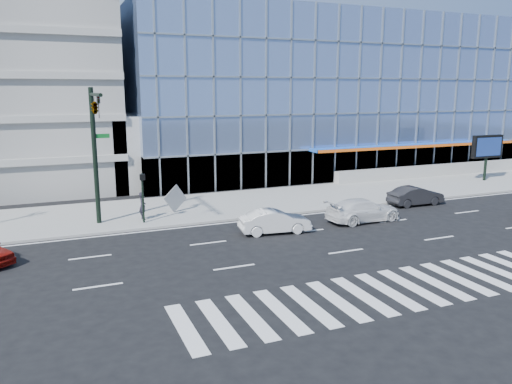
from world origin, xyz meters
TOP-DOWN VIEW (x-y plane):
  - ground at (0.00, 0.00)m, footprint 160.00×160.00m
  - sidewalk at (0.00, 8.00)m, footprint 120.00×8.00m
  - theatre_building at (14.00, 26.00)m, footprint 42.00×26.00m
  - ramp_block at (-6.00, 18.00)m, footprint 6.00×8.00m
  - retaining_wall at (24.00, 11.60)m, footprint 30.00×0.80m
  - traffic_signal at (-11.00, 4.57)m, footprint 1.14×5.74m
  - ped_signal_post at (-8.50, 4.94)m, footprint 0.30×0.33m
  - marquee_sign at (22.00, 7.99)m, footprint 3.20×0.43m
  - white_suv at (4.20, 0.68)m, footprint 4.94×2.19m
  - white_sedan at (-1.92, 0.44)m, footprint 4.21×1.92m
  - dark_sedan at (10.20, 3.00)m, footprint 4.05×1.45m
  - pedestrian at (-8.41, 5.80)m, footprint 0.47×0.66m
  - tilted_panel at (-6.10, 6.88)m, footprint 1.70×0.76m

SIDE VIEW (x-z plane):
  - ground at x=0.00m, z-range 0.00..0.00m
  - sidewalk at x=0.00m, z-range 0.00..0.15m
  - retaining_wall at x=24.00m, z-range 0.15..1.15m
  - dark_sedan at x=10.20m, z-range 0.00..1.33m
  - white_sedan at x=-1.92m, z-range 0.00..1.34m
  - white_suv at x=4.20m, z-range 0.00..1.41m
  - pedestrian at x=-8.41m, z-range 0.15..1.87m
  - tilted_panel at x=-6.10m, z-range 0.15..1.97m
  - ped_signal_post at x=-8.50m, z-range 0.64..3.64m
  - ramp_block at x=-6.00m, z-range 0.00..6.00m
  - marquee_sign at x=22.00m, z-range 1.07..5.07m
  - traffic_signal at x=-11.00m, z-range 2.16..10.16m
  - theatre_building at x=14.00m, z-range 0.00..15.00m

